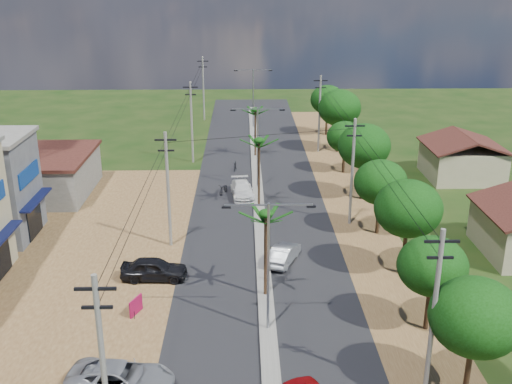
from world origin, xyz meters
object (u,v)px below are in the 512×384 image
car_silver_mid (284,254)px  car_white_far (242,190)px  car_parked_dark (154,269)px  roadside_sign (136,306)px  car_parked_silver (121,379)px

car_silver_mid → car_white_far: car_white_far is taller
car_white_far → car_parked_dark: car_parked_dark is taller
car_white_far → roadside_sign: 21.67m
car_parked_silver → roadside_sign: bearing=11.6°
car_silver_mid → roadside_sign: bearing=58.5°
car_silver_mid → car_white_far: size_ratio=0.85×
car_parked_silver → car_parked_dark: bearing=7.7°
car_silver_mid → car_parked_silver: size_ratio=0.76×
car_white_far → roadside_sign: size_ratio=3.70×
car_parked_dark → roadside_sign: (-0.50, -4.48, -0.21)m
car_white_far → roadside_sign: bearing=-113.9°
roadside_sign → car_parked_dark: bearing=106.1°
car_white_far → car_parked_silver: bearing=-108.5°
car_silver_mid → car_parked_dark: bearing=37.4°
car_silver_mid → car_white_far: (-3.00, 13.82, 0.02)m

